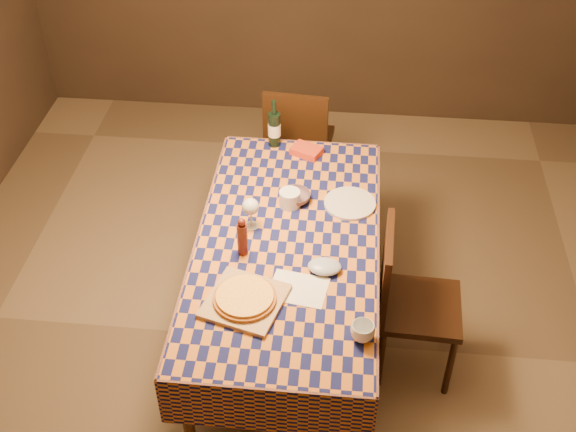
{
  "coord_description": "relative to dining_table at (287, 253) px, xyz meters",
  "views": [
    {
      "loc": [
        0.27,
        -2.72,
        3.25
      ],
      "look_at": [
        0.0,
        0.05,
        0.9
      ],
      "focal_mm": 45.0,
      "sensor_mm": 36.0,
      "label": 1
    }
  ],
  "objects": [
    {
      "name": "room",
      "position": [
        0.0,
        0.0,
        0.66
      ],
      "size": [
        5.0,
        5.1,
        2.7
      ],
      "color": "brown",
      "rests_on": "ground"
    },
    {
      "name": "dining_table",
      "position": [
        0.0,
        0.0,
        0.0
      ],
      "size": [
        0.94,
        1.84,
        0.77
      ],
      "color": "brown",
      "rests_on": "ground"
    },
    {
      "name": "cutting_board",
      "position": [
        -0.15,
        -0.44,
        0.09
      ],
      "size": [
        0.42,
        0.42,
        0.02
      ],
      "primitive_type": "cube",
      "rotation": [
        0.0,
        0.0,
        -0.28
      ],
      "color": "#A57F4D",
      "rests_on": "dining_table"
    },
    {
      "name": "pizza",
      "position": [
        -0.15,
        -0.44,
        0.11
      ],
      "size": [
        0.36,
        0.36,
        0.03
      ],
      "color": "#A6581B",
      "rests_on": "cutting_board"
    },
    {
      "name": "pepper_mill",
      "position": [
        -0.21,
        -0.1,
        0.18
      ],
      "size": [
        0.07,
        0.07,
        0.22
      ],
      "color": "#4F1A12",
      "rests_on": "dining_table"
    },
    {
      "name": "bowl",
      "position": [
        0.01,
        0.33,
        0.1
      ],
      "size": [
        0.19,
        0.19,
        0.05
      ],
      "primitive_type": "imported",
      "rotation": [
        0.0,
        0.0,
        -0.13
      ],
      "color": "#604851",
      "rests_on": "dining_table"
    },
    {
      "name": "wine_glass",
      "position": [
        -0.2,
        0.1,
        0.2
      ],
      "size": [
        0.09,
        0.09,
        0.18
      ],
      "color": "silver",
      "rests_on": "dining_table"
    },
    {
      "name": "wine_bottle",
      "position": [
        -0.16,
        0.86,
        0.19
      ],
      "size": [
        0.1,
        0.1,
        0.3
      ],
      "color": "black",
      "rests_on": "dining_table"
    },
    {
      "name": "deli_tub",
      "position": [
        -0.01,
        0.29,
        0.12
      ],
      "size": [
        0.14,
        0.14,
        0.09
      ],
      "primitive_type": "cylinder",
      "rotation": [
        0.0,
        0.0,
        0.26
      ],
      "color": "silver",
      "rests_on": "dining_table"
    },
    {
      "name": "takeout_container",
      "position": [
        0.04,
        0.78,
        0.1
      ],
      "size": [
        0.21,
        0.18,
        0.04
      ],
      "primitive_type": "cube",
      "rotation": [
        0.0,
        0.0,
        -0.42
      ],
      "color": "red",
      "rests_on": "dining_table"
    },
    {
      "name": "white_plate",
      "position": [
        0.31,
        0.33,
        0.08
      ],
      "size": [
        0.36,
        0.36,
        0.02
      ],
      "primitive_type": "cylinder",
      "rotation": [
        0.0,
        0.0,
        -0.35
      ],
      "color": "silver",
      "rests_on": "dining_table"
    },
    {
      "name": "tumbler",
      "position": [
        0.4,
        -0.6,
        0.12
      ],
      "size": [
        0.14,
        0.14,
        0.09
      ],
      "primitive_type": "imported",
      "rotation": [
        0.0,
        0.0,
        0.42
      ],
      "color": "silver",
      "rests_on": "dining_table"
    },
    {
      "name": "flour_patch",
      "position": [
        0.09,
        -0.33,
        0.08
      ],
      "size": [
        0.3,
        0.25,
        0.0
      ],
      "primitive_type": "cube",
      "rotation": [
        0.0,
        0.0,
        -0.15
      ],
      "color": "white",
      "rests_on": "dining_table"
    },
    {
      "name": "flour_bag",
      "position": [
        0.2,
        -0.19,
        0.1
      ],
      "size": [
        0.17,
        0.13,
        0.05
      ],
      "primitive_type": "ellipsoid",
      "rotation": [
        0.0,
        0.0,
        0.02
      ],
      "color": "#98A6C3",
      "rests_on": "dining_table"
    },
    {
      "name": "chair_far",
      "position": [
        -0.05,
        1.29,
        -0.17
      ],
      "size": [
        0.46,
        0.46,
        0.93
      ],
      "color": "black",
      "rests_on": "ground"
    },
    {
      "name": "chair_right",
      "position": [
        0.63,
        -0.08,
        -0.17
      ],
      "size": [
        0.44,
        0.44,
        0.93
      ],
      "color": "black",
      "rests_on": "ground"
    }
  ]
}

